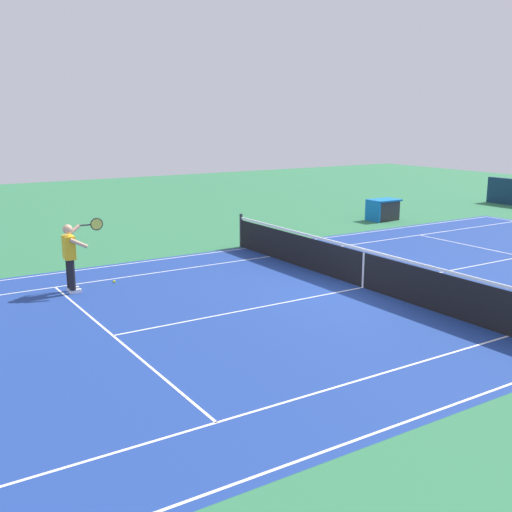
{
  "coord_description": "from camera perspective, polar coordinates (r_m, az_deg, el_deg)",
  "views": [
    {
      "loc": [
        10.13,
        10.97,
        4.12
      ],
      "look_at": [
        2.47,
        -1.03,
        0.9
      ],
      "focal_mm": 43.42,
      "sensor_mm": 36.0,
      "label": 1
    }
  ],
  "objects": [
    {
      "name": "court_slab",
      "position": [
        15.49,
        9.82,
        -2.87
      ],
      "size": [
        24.2,
        11.4,
        0.0
      ],
      "primitive_type": "cube",
      "color": "navy",
      "rests_on": "ground_plane"
    },
    {
      "name": "tennis_net",
      "position": [
        15.37,
        9.89,
        -1.11
      ],
      "size": [
        0.1,
        11.7,
        1.08
      ],
      "color": "#2D2D33",
      "rests_on": "ground_plane"
    },
    {
      "name": "equipment_cart_tarped",
      "position": [
        25.66,
        11.64,
        4.22
      ],
      "size": [
        1.25,
        0.84,
        0.85
      ],
      "color": "#2D2D33",
      "rests_on": "ground_plane"
    },
    {
      "name": "tennis_player_near",
      "position": [
        15.31,
        -16.7,
        0.16
      ],
      "size": [
        1.08,
        0.78,
        1.7
      ],
      "color": "black",
      "rests_on": "ground_plane"
    },
    {
      "name": "ground_plane",
      "position": [
        15.49,
        9.82,
        -2.88
      ],
      "size": [
        60.0,
        60.0,
        0.0
      ],
      "primitive_type": "plane",
      "color": "#2D7247"
    },
    {
      "name": "court_line_markings",
      "position": [
        15.49,
        9.82,
        -2.86
      ],
      "size": [
        23.85,
        11.05,
        0.01
      ],
      "color": "white",
      "rests_on": "ground_plane"
    },
    {
      "name": "tennis_ball",
      "position": [
        16.1,
        -12.94,
        -2.3
      ],
      "size": [
        0.07,
        0.07,
        0.07
      ],
      "primitive_type": "sphere",
      "color": "#CCE01E",
      "rests_on": "ground_plane"
    }
  ]
}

